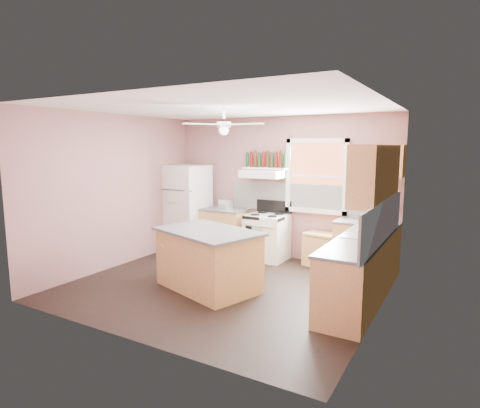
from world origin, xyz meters
The scene contains 32 objects.
floor centered at (0.00, 0.00, 0.00)m, with size 4.50×4.50×0.00m, color black.
ceiling centered at (0.00, 0.00, 2.70)m, with size 4.50×4.50×0.00m, color white.
wall_back centered at (0.00, 2.02, 1.35)m, with size 4.50×0.05×2.70m, color #8F6261.
wall_right centered at (2.27, 0.00, 1.35)m, with size 0.05×4.00×2.70m, color #8F6261.
wall_left centered at (-2.27, 0.00, 1.35)m, with size 0.05×4.00×2.70m, color #8F6261.
backsplash_back centered at (0.45, 1.99, 1.18)m, with size 2.90×0.03×0.55m, color white.
backsplash_right centered at (2.23, 0.30, 1.18)m, with size 0.03×2.60×0.55m, color white.
window_view centered at (0.75, 1.98, 1.60)m, with size 1.00×0.02×1.20m, color brown.
window_frame centered at (0.75, 1.96, 1.60)m, with size 1.16×0.07×1.36m, color white.
refrigerator centered at (-1.84, 1.53, 0.88)m, with size 0.74×0.72×1.76m, color white.
base_cabinet_left centered at (-1.06, 1.70, 0.43)m, with size 0.90×0.60×0.86m, color #AC8647.
counter_left centered at (-1.06, 1.70, 0.88)m, with size 0.92×0.62×0.04m, color #515254.
toaster centered at (-1.03, 1.71, 0.99)m, with size 0.28×0.16×0.18m, color silver.
stove centered at (-0.09, 1.67, 0.43)m, with size 0.73×0.64×0.86m, color white.
range_hood centered at (-0.23, 1.75, 1.62)m, with size 0.78×0.50×0.14m, color white.
bottle_shelf centered at (-0.23, 1.87, 1.72)m, with size 0.90×0.26×0.03m, color white.
cart centered at (0.93, 1.75, 0.27)m, with size 0.55×0.36×0.55m, color #AC8647.
base_cabinet_corner centered at (1.75, 1.70, 0.43)m, with size 1.00×0.60×0.86m, color #AC8647.
base_cabinet_right centered at (1.95, 0.30, 0.43)m, with size 0.60×2.20×0.86m, color #AC8647.
counter_corner centered at (1.75, 1.70, 0.88)m, with size 1.02×0.62×0.04m, color #515254.
counter_right centered at (1.94, 0.30, 0.88)m, with size 0.62×2.22×0.04m, color #515254.
sink centered at (1.94, 0.50, 0.90)m, with size 0.55×0.45×0.03m, color silver.
faucet centered at (2.10, 0.50, 0.97)m, with size 0.03×0.03×0.14m, color silver.
upper_cabinet_right centered at (2.08, 0.50, 1.78)m, with size 0.33×1.80×0.76m, color #AC8647.
upper_cabinet_corner centered at (1.95, 1.83, 1.90)m, with size 0.60×0.33×0.52m, color #AC8647.
paper_towel centered at (2.07, 1.86, 1.25)m, with size 0.12×0.12×0.26m, color white.
island centered at (-0.16, -0.20, 0.43)m, with size 1.46×0.92×0.86m, color #AC8647.
island_top centered at (-0.16, -0.20, 0.88)m, with size 1.55×1.01×0.04m, color #515254.
ceiling_fan_hub centered at (0.00, 0.00, 2.45)m, with size 0.20×0.20×0.08m, color white.
soap_bottle centered at (1.98, 0.50, 1.03)m, with size 0.10×0.10×0.27m, color silver.
red_caddy centered at (2.06, 0.83, 0.95)m, with size 0.18×0.12×0.10m, color #AF0F20.
wine_bottles centered at (-0.23, 1.87, 1.88)m, with size 0.86×0.06×0.31m.
Camera 1 is at (3.15, -5.05, 2.14)m, focal length 30.00 mm.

